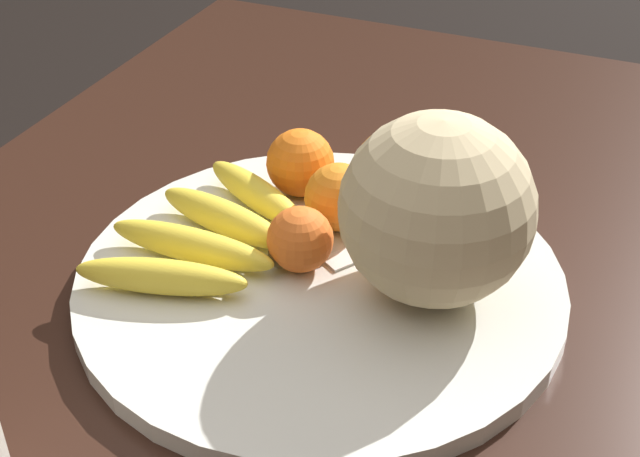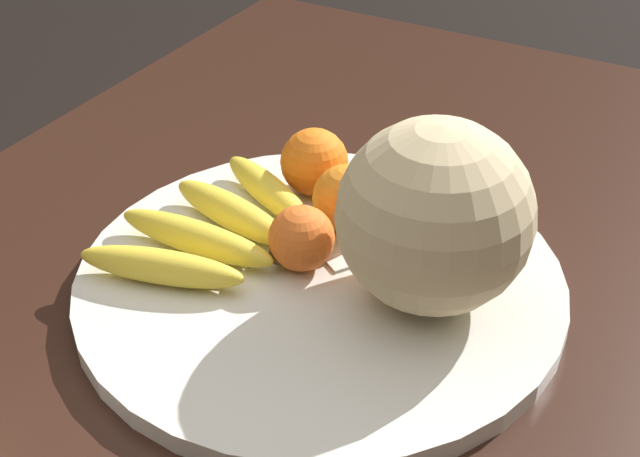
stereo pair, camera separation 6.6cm
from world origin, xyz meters
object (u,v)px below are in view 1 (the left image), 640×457
at_px(melon, 437,210).
at_px(kitchen_table, 322,409).
at_px(fruit_bowl, 320,280).
at_px(banana_bunch, 210,233).
at_px(orange_front_left, 391,166).
at_px(orange_front_right, 339,197).
at_px(orange_mid_center, 300,239).
at_px(orange_back_left, 300,163).
at_px(produce_tag, 363,253).

bearing_deg(melon, kitchen_table, 130.55).
distance_m(fruit_bowl, melon, 0.14).
distance_m(banana_bunch, orange_front_left, 0.20).
xyz_separation_m(kitchen_table, melon, (0.07, -0.08, 0.21)).
bearing_deg(kitchen_table, orange_front_right, 15.95).
distance_m(fruit_bowl, banana_bunch, 0.11).
xyz_separation_m(fruit_bowl, melon, (0.02, -0.10, 0.09)).
relative_size(melon, orange_front_left, 2.29).
distance_m(orange_mid_center, orange_back_left, 0.13).
distance_m(fruit_bowl, produce_tag, 0.05).
xyz_separation_m(fruit_bowl, orange_front_right, (0.08, 0.01, 0.04)).
distance_m(orange_front_left, orange_front_right, 0.08).
bearing_deg(banana_bunch, orange_front_left, -123.48).
bearing_deg(orange_front_right, orange_mid_center, 174.60).
bearing_deg(banana_bunch, orange_mid_center, -169.79).
bearing_deg(melon, fruit_bowl, 100.71).
bearing_deg(banana_bunch, kitchen_table, 167.99).
bearing_deg(melon, orange_mid_center, 97.54).
xyz_separation_m(kitchen_table, orange_front_left, (0.20, 0.01, 0.16)).
height_order(kitchen_table, banana_bunch, banana_bunch).
bearing_deg(orange_mid_center, banana_bunch, 94.17).
bearing_deg(banana_bunch, fruit_bowl, -172.04).
height_order(fruit_bowl, orange_front_right, orange_front_right).
bearing_deg(produce_tag, banana_bunch, 141.71).
relative_size(orange_front_left, orange_back_left, 1.05).
height_order(kitchen_table, produce_tag, produce_tag).
distance_m(kitchen_table, orange_front_left, 0.25).
height_order(orange_front_right, orange_back_left, orange_back_left).
xyz_separation_m(banana_bunch, orange_back_left, (0.13, -0.04, 0.02)).
relative_size(kitchen_table, banana_bunch, 5.75).
height_order(melon, orange_mid_center, melon).
height_order(kitchen_table, fruit_bowl, fruit_bowl).
xyz_separation_m(melon, orange_front_left, (0.13, 0.08, -0.05)).
relative_size(fruit_bowl, produce_tag, 6.05).
xyz_separation_m(banana_bunch, orange_front_right, (0.08, -0.10, 0.02)).
distance_m(orange_front_right, orange_mid_center, 0.08).
bearing_deg(banana_bunch, orange_back_left, -100.57).
bearing_deg(orange_mid_center, orange_front_left, -13.67).
xyz_separation_m(orange_front_left, orange_back_left, (-0.03, 0.09, -0.00)).
bearing_deg(melon, orange_back_left, 59.31).
bearing_deg(orange_back_left, produce_tag, -128.06).
distance_m(kitchen_table, banana_bunch, 0.20).
distance_m(melon, produce_tag, 0.11).
bearing_deg(orange_back_left, melon, -120.69).
distance_m(orange_back_left, produce_tag, 0.13).
distance_m(melon, orange_back_left, 0.21).
xyz_separation_m(melon, banana_bunch, (-0.02, 0.21, -0.07)).
bearing_deg(orange_front_left, banana_bunch, 140.48).
xyz_separation_m(fruit_bowl, orange_front_left, (0.15, -0.01, 0.05)).
distance_m(fruit_bowl, orange_front_right, 0.09).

